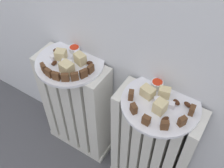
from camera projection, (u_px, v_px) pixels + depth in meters
radiator_left at (77, 108)px, 1.29m from camera, size 0.34×0.13×0.58m
radiator_right at (151, 147)px, 1.14m from camera, size 0.34×0.13×0.58m
plate_left at (70, 62)px, 1.07m from camera, size 0.28×0.28×0.01m
plate_right at (161, 104)px, 0.92m from camera, size 0.28×0.28×0.01m
dark_cake_slice_left_0 at (44, 68)px, 1.01m from camera, size 0.03×0.03×0.03m
dark_cake_slice_left_1 at (48, 73)px, 0.99m from camera, size 0.03×0.02×0.03m
dark_cake_slice_left_2 at (56, 76)px, 0.98m from camera, size 0.03×0.02×0.03m
dark_cake_slice_left_3 at (65, 77)px, 0.98m from camera, size 0.03×0.03×0.03m
dark_cake_slice_left_4 at (75, 77)px, 0.98m from camera, size 0.03×0.03×0.03m
dark_cake_slice_left_5 at (84, 74)px, 0.99m from camera, size 0.02×0.03×0.03m
dark_cake_slice_left_6 at (91, 69)px, 1.01m from camera, size 0.02×0.03×0.03m
marble_cake_slice_left_0 at (61, 55)px, 1.06m from camera, size 0.05×0.05×0.04m
marble_cake_slice_left_1 at (80, 59)px, 1.04m from camera, size 0.05×0.04×0.04m
marble_cake_slice_left_2 at (67, 68)px, 1.00m from camera, size 0.05×0.05×0.05m
turkish_delight_left_0 at (53, 58)px, 1.06m from camera, size 0.02×0.02×0.02m
turkish_delight_left_1 at (69, 63)px, 1.04m from camera, size 0.03×0.03×0.02m
turkish_delight_left_2 at (64, 61)px, 1.05m from camera, size 0.02×0.02×0.02m
turkish_delight_left_3 at (77, 53)px, 1.08m from camera, size 0.03×0.03×0.02m
medjool_date_left_0 at (90, 63)px, 1.05m from camera, size 0.03×0.03×0.01m
medjool_date_left_1 at (56, 50)px, 1.10m from camera, size 0.03×0.03×0.02m
medjool_date_left_2 at (54, 63)px, 1.04m from camera, size 0.02×0.03×0.01m
jam_bowl_left at (74, 49)px, 1.10m from camera, size 0.05×0.05×0.02m
dark_cake_slice_right_0 at (131, 95)px, 0.92m from camera, size 0.03×0.03×0.03m
dark_cake_slice_right_1 at (134, 109)px, 0.88m from camera, size 0.03×0.03×0.03m
dark_cake_slice_right_2 at (146, 120)px, 0.85m from camera, size 0.03×0.02×0.03m
dark_cake_slice_right_3 at (165, 125)px, 0.83m from camera, size 0.03×0.03×0.03m
dark_cake_slice_right_4 at (182, 121)px, 0.84m from camera, size 0.03×0.03×0.03m
dark_cake_slice_right_5 at (192, 110)px, 0.87m from camera, size 0.02×0.03×0.03m
marble_cake_slice_right_0 at (164, 93)px, 0.92m from camera, size 0.05×0.04×0.04m
marble_cake_slice_right_1 at (148, 92)px, 0.93m from camera, size 0.05×0.04×0.04m
marble_cake_slice_right_2 at (160, 107)px, 0.88m from camera, size 0.04×0.04×0.05m
turkish_delight_right_0 at (157, 101)px, 0.91m from camera, size 0.03×0.03×0.02m
turkish_delight_right_1 at (171, 105)px, 0.90m from camera, size 0.02×0.02×0.02m
medjool_date_right_0 at (188, 105)px, 0.90m from camera, size 0.03×0.02×0.02m
medjool_date_right_1 at (176, 102)px, 0.91m from camera, size 0.03×0.03×0.01m
medjool_date_right_2 at (165, 119)px, 0.86m from camera, size 0.03×0.03×0.02m
jam_bowl_right at (157, 84)px, 0.96m from camera, size 0.05×0.05×0.03m
fork at (71, 63)px, 1.05m from camera, size 0.03×0.10×0.00m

